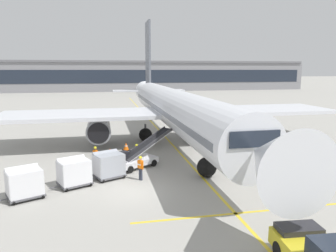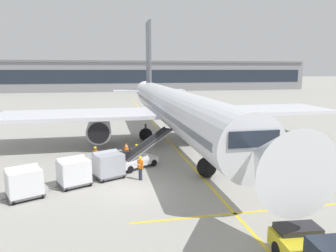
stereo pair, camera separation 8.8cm
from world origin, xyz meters
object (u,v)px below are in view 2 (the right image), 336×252
(parked_airplane, at_px, (173,108))
(baggage_cart_second, at_px, (74,171))
(ground_crew_marshaller, at_px, (95,156))
(ground_crew_wingwalker, at_px, (105,161))
(ground_crew_by_carts, at_px, (140,166))
(baggage_cart_lead, at_px, (108,164))
(safety_cone_engine_keepout, at_px, (110,152))
(ground_crew_by_loader, at_px, (137,153))
(belt_loader, at_px, (138,157))
(safety_cone_wingtip, at_px, (126,146))
(baggage_cart_third, at_px, (24,182))

(parked_airplane, height_order, baggage_cart_second, parked_airplane)
(baggage_cart_second, xyz_separation_m, ground_crew_marshaller, (1.32, 3.69, -0.00))
(ground_crew_wingwalker, bearing_deg, ground_crew_by_carts, -37.01)
(baggage_cart_lead, xyz_separation_m, safety_cone_engine_keepout, (0.21, 6.20, -0.69))
(baggage_cart_second, distance_m, ground_crew_by_loader, 6.00)
(baggage_cart_second, bearing_deg, ground_crew_marshaller, 70.38)
(safety_cone_engine_keepout, bearing_deg, ground_crew_by_loader, -59.08)
(belt_loader, bearing_deg, ground_crew_wingwalker, -154.74)
(safety_cone_wingtip, bearing_deg, baggage_cart_second, -114.78)
(parked_airplane, height_order, ground_crew_wingwalker, parked_airplane)
(belt_loader, distance_m, baggage_cart_second, 5.73)
(ground_crew_marshaller, bearing_deg, baggage_cart_third, -127.91)
(ground_crew_by_carts, xyz_separation_m, safety_cone_wingtip, (-0.43, 8.52, -0.63))
(baggage_cart_lead, relative_size, ground_crew_by_loader, 1.61)
(safety_cone_wingtip, bearing_deg, baggage_cart_lead, -103.06)
(ground_crew_by_carts, bearing_deg, parked_airplane, 66.81)
(parked_airplane, xyz_separation_m, ground_crew_wingwalker, (-7.18, -9.21, -2.69))
(ground_crew_by_loader, distance_m, safety_cone_engine_keepout, 4.11)
(ground_crew_by_carts, height_order, ground_crew_marshaller, same)
(baggage_cart_lead, xyz_separation_m, ground_crew_marshaller, (-0.96, 2.54, -0.00))
(ground_crew_by_loader, height_order, ground_crew_by_carts, same)
(safety_cone_wingtip, bearing_deg, baggage_cart_third, -123.42)
(belt_loader, relative_size, baggage_cart_second, 1.85)
(baggage_cart_lead, bearing_deg, belt_loader, 42.36)
(parked_airplane, distance_m, baggage_cart_lead, 12.58)
(ground_crew_by_loader, xyz_separation_m, ground_crew_wingwalker, (-2.55, -1.80, 0.00))
(ground_crew_by_carts, xyz_separation_m, ground_crew_marshaller, (-3.16, 3.45, 0.00))
(baggage_cart_second, bearing_deg, baggage_cart_third, -151.05)
(parked_airplane, relative_size, safety_cone_wingtip, 58.66)
(ground_crew_wingwalker, xyz_separation_m, safety_cone_wingtip, (2.01, 6.68, -0.63))
(baggage_cart_second, xyz_separation_m, ground_crew_by_carts, (4.47, 0.24, -0.00))
(baggage_cart_second, height_order, safety_cone_wingtip, baggage_cart_second)
(ground_crew_marshaller, distance_m, safety_cone_engine_keepout, 3.91)
(safety_cone_engine_keepout, relative_size, safety_cone_wingtip, 0.83)
(ground_crew_by_loader, relative_size, safety_cone_wingtip, 2.28)
(baggage_cart_third, xyz_separation_m, safety_cone_wingtip, (6.78, 10.28, -0.63))
(safety_cone_engine_keepout, bearing_deg, baggage_cart_second, -108.73)
(baggage_cart_third, bearing_deg, baggage_cart_second, 28.95)
(parked_airplane, distance_m, safety_cone_engine_keepout, 8.49)
(baggage_cart_lead, height_order, ground_crew_by_carts, baggage_cart_lead)
(ground_crew_marshaller, height_order, safety_cone_wingtip, ground_crew_marshaller)
(belt_loader, bearing_deg, ground_crew_by_carts, -93.57)
(ground_crew_by_carts, distance_m, ground_crew_marshaller, 4.68)
(baggage_cart_third, relative_size, ground_crew_by_carts, 1.61)
(ground_crew_by_loader, xyz_separation_m, ground_crew_marshaller, (-3.26, -0.18, 0.00))
(parked_airplane, bearing_deg, ground_crew_by_carts, -113.19)
(ground_crew_by_loader, distance_m, safety_cone_wingtip, 4.95)
(baggage_cart_lead, xyz_separation_m, safety_cone_wingtip, (1.77, 7.61, -0.63))
(parked_airplane, relative_size, ground_crew_wingwalker, 25.69)
(safety_cone_wingtip, bearing_deg, ground_crew_by_carts, -87.13)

